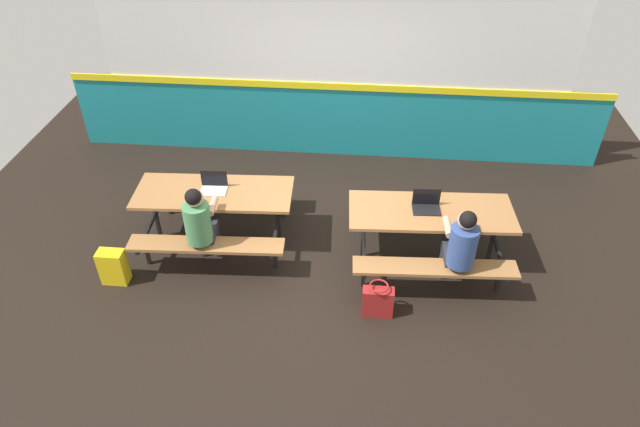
{
  "coord_description": "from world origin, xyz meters",
  "views": [
    {
      "loc": [
        0.49,
        -5.35,
        4.63
      ],
      "look_at": [
        0.0,
        -0.0,
        0.55
      ],
      "focal_mm": 31.5,
      "sensor_mm": 36.0,
      "label": 1
    }
  ],
  "objects": [
    {
      "name": "ground_plane",
      "position": [
        0.0,
        0.0,
        -0.01
      ],
      "size": [
        10.0,
        10.0,
        0.02
      ],
      "primitive_type": "cube",
      "color": "black"
    },
    {
      "name": "accent_backdrop",
      "position": [
        0.0,
        2.36,
        1.25
      ],
      "size": [
        8.0,
        0.14,
        2.6
      ],
      "color": "teal",
      "rests_on": "ground"
    },
    {
      "name": "picnic_table_left",
      "position": [
        -1.3,
        0.07,
        0.58
      ],
      "size": [
        1.94,
        1.64,
        0.74
      ],
      "color": "#9E6B3D",
      "rests_on": "ground"
    },
    {
      "name": "picnic_table_right",
      "position": [
        1.3,
        -0.08,
        0.58
      ],
      "size": [
        1.94,
        1.64,
        0.74
      ],
      "color": "#9E6B3D",
      "rests_on": "ground"
    },
    {
      "name": "student_nearer",
      "position": [
        -1.33,
        -0.49,
        0.71
      ],
      "size": [
        0.37,
        0.53,
        1.21
      ],
      "color": "#2D2D38",
      "rests_on": "ground"
    },
    {
      "name": "student_further",
      "position": [
        1.58,
        -0.62,
        0.71
      ],
      "size": [
        0.37,
        0.53,
        1.21
      ],
      "color": "#2D2D38",
      "rests_on": "ground"
    },
    {
      "name": "laptop_silver",
      "position": [
        -1.3,
        0.11,
        0.79
      ],
      "size": [
        0.33,
        0.24,
        0.22
      ],
      "color": "silver",
      "rests_on": "picnic_table_left"
    },
    {
      "name": "laptop_dark",
      "position": [
        1.24,
        -0.04,
        0.79
      ],
      "size": [
        0.33,
        0.24,
        0.22
      ],
      "color": "black",
      "rests_on": "picnic_table_right"
    },
    {
      "name": "backpack_dark",
      "position": [
        -2.33,
        -0.8,
        0.22
      ],
      "size": [
        0.3,
        0.22,
        0.44
      ],
      "color": "yellow",
      "rests_on": "ground"
    },
    {
      "name": "tote_bag_bright",
      "position": [
        0.73,
        -1.04,
        0.19
      ],
      "size": [
        0.34,
        0.21,
        0.43
      ],
      "color": "maroon",
      "rests_on": "ground"
    }
  ]
}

